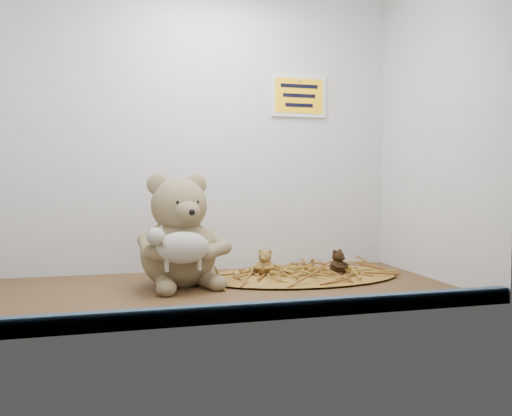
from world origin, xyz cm
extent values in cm
cube|color=#492A19|center=(0.00, 0.00, 0.00)|extent=(120.00, 60.00, 0.40)
cube|color=silver|center=(0.00, 30.00, 45.00)|extent=(120.00, 0.40, 90.00)
cube|color=silver|center=(60.00, 0.00, 45.00)|extent=(0.40, 60.00, 90.00)
cube|color=#31485E|center=(0.00, -28.80, 1.80)|extent=(119.28, 2.20, 3.60)
ellipsoid|color=brown|center=(24.61, 10.76, 0.56)|extent=(57.98, 33.67, 1.12)
cube|color=#FFB80D|center=(30.00, 29.40, 55.00)|extent=(16.00, 1.20, 11.00)
camera|label=1|loc=(-23.34, -123.52, 27.46)|focal=35.00mm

